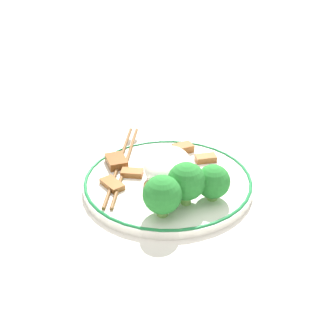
% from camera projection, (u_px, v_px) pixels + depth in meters
% --- Properties ---
extents(ground_plane, '(3.00, 3.00, 0.00)m').
position_uv_depth(ground_plane, '(168.00, 187.00, 0.69)').
color(ground_plane, silver).
extents(plate, '(0.25, 0.25, 0.01)m').
position_uv_depth(plate, '(168.00, 182.00, 0.69)').
color(plate, white).
rests_on(plate, ground_plane).
extents(rice_mound, '(0.09, 0.07, 0.05)m').
position_uv_depth(rice_mound, '(167.00, 165.00, 0.68)').
color(rice_mound, white).
rests_on(rice_mound, plate).
extents(broccoli_back_left, '(0.05, 0.05, 0.06)m').
position_uv_depth(broccoli_back_left, '(164.00, 195.00, 0.60)').
color(broccoli_back_left, '#7FB756').
rests_on(broccoli_back_left, plate).
extents(broccoli_back_center, '(0.05, 0.05, 0.06)m').
position_uv_depth(broccoli_back_center, '(186.00, 182.00, 0.62)').
color(broccoli_back_center, '#7FB756').
rests_on(broccoli_back_center, plate).
extents(broccoli_back_right, '(0.05, 0.05, 0.05)m').
position_uv_depth(broccoli_back_right, '(213.00, 182.00, 0.63)').
color(broccoli_back_right, '#7FB756').
rests_on(broccoli_back_right, plate).
extents(meat_near_front, '(0.05, 0.04, 0.01)m').
position_uv_depth(meat_near_front, '(116.00, 161.00, 0.72)').
color(meat_near_front, brown).
rests_on(meat_near_front, plate).
extents(meat_near_left, '(0.02, 0.03, 0.01)m').
position_uv_depth(meat_near_left, '(132.00, 173.00, 0.70)').
color(meat_near_left, brown).
rests_on(meat_near_left, plate).
extents(meat_near_right, '(0.03, 0.03, 0.01)m').
position_uv_depth(meat_near_right, '(192.00, 179.00, 0.68)').
color(meat_near_right, brown).
rests_on(meat_near_right, plate).
extents(meat_near_back, '(0.04, 0.04, 0.01)m').
position_uv_depth(meat_near_back, '(112.00, 184.00, 0.67)').
color(meat_near_back, brown).
rests_on(meat_near_back, plate).
extents(meat_on_rice_edge, '(0.03, 0.04, 0.01)m').
position_uv_depth(meat_on_rice_edge, '(206.00, 158.00, 0.73)').
color(meat_on_rice_edge, brown).
rests_on(meat_on_rice_edge, plate).
extents(meat_mid_left, '(0.04, 0.03, 0.01)m').
position_uv_depth(meat_mid_left, '(157.00, 184.00, 0.67)').
color(meat_mid_left, '#9E6633').
rests_on(meat_mid_left, plate).
extents(meat_mid_right, '(0.03, 0.04, 0.01)m').
position_uv_depth(meat_mid_right, '(183.00, 148.00, 0.76)').
color(meat_mid_right, brown).
rests_on(meat_mid_right, plate).
extents(chopsticks, '(0.24, 0.02, 0.01)m').
position_uv_depth(chopsticks, '(122.00, 164.00, 0.72)').
color(chopsticks, brown).
rests_on(chopsticks, plate).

